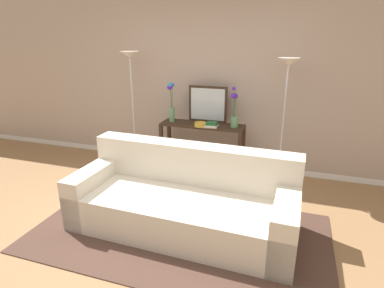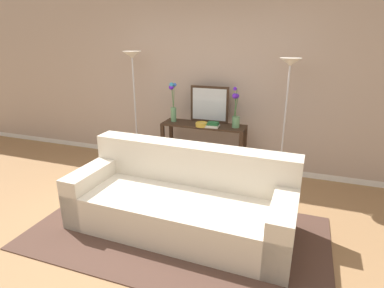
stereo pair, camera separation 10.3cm
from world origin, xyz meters
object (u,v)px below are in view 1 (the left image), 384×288
(floor_lamp_right, at_px, (286,88))
(book_stack, at_px, (212,125))
(couch, at_px, (184,201))
(vase_short_flowers, at_px, (234,112))
(fruit_bowl, at_px, (200,124))
(console_table, at_px, (202,139))
(vase_tall_flowers, at_px, (171,104))
(wall_mirror, at_px, (208,104))
(floor_lamp_left, at_px, (131,78))
(book_row_under_console, at_px, (179,166))

(floor_lamp_right, distance_m, book_stack, 1.15)
(couch, bearing_deg, floor_lamp_right, 56.64)
(vase_short_flowers, height_order, fruit_bowl, vase_short_flowers)
(console_table, xyz_separation_m, floor_lamp_right, (1.17, -0.07, 0.86))
(vase_tall_flowers, bearing_deg, book_stack, -9.14)
(wall_mirror, distance_m, vase_short_flowers, 0.48)
(floor_lamp_right, bearing_deg, vase_short_flowers, 174.28)
(floor_lamp_left, height_order, wall_mirror, floor_lamp_left)
(couch, relative_size, vase_short_flowers, 4.19)
(wall_mirror, relative_size, book_stack, 2.92)
(vase_tall_flowers, bearing_deg, console_table, 0.61)
(wall_mirror, bearing_deg, floor_lamp_right, -11.26)
(floor_lamp_left, bearing_deg, couch, -46.36)
(couch, relative_size, book_row_under_console, 9.06)
(console_table, relative_size, fruit_bowl, 7.04)
(couch, xyz_separation_m, book_stack, (-0.06, 1.38, 0.51))
(book_stack, bearing_deg, wall_mirror, 117.15)
(wall_mirror, xyz_separation_m, fruit_bowl, (-0.03, -0.28, -0.25))
(floor_lamp_left, bearing_deg, floor_lamp_right, 0.00)
(wall_mirror, xyz_separation_m, book_row_under_console, (-0.42, -0.16, -1.00))
(fruit_bowl, height_order, book_stack, book_stack)
(floor_lamp_right, xyz_separation_m, vase_short_flowers, (-0.69, 0.07, -0.40))
(floor_lamp_right, bearing_deg, fruit_bowl, -177.54)
(vase_tall_flowers, height_order, book_row_under_console, vase_tall_flowers)
(couch, distance_m, fruit_bowl, 1.48)
(floor_lamp_right, distance_m, vase_tall_flowers, 1.70)
(wall_mirror, distance_m, book_row_under_console, 1.10)
(vase_tall_flowers, bearing_deg, book_row_under_console, 2.73)
(floor_lamp_right, relative_size, book_stack, 8.73)
(floor_lamp_left, bearing_deg, wall_mirror, 11.02)
(couch, distance_m, floor_lamp_left, 2.26)
(couch, height_order, book_row_under_console, couch)
(couch, bearing_deg, vase_short_flowers, 80.55)
(console_table, height_order, floor_lamp_right, floor_lamp_right)
(vase_tall_flowers, relative_size, book_row_under_console, 2.24)
(console_table, relative_size, book_stack, 6.21)
(floor_lamp_right, relative_size, fruit_bowl, 9.90)
(vase_short_flowers, bearing_deg, console_table, -179.99)
(couch, bearing_deg, book_row_under_console, 112.52)
(floor_lamp_left, bearing_deg, vase_tall_flowers, 5.79)
(floor_lamp_left, distance_m, book_stack, 1.44)
(floor_lamp_left, relative_size, book_stack, 8.95)
(vase_tall_flowers, height_order, vase_short_flowers, vase_tall_flowers)
(vase_tall_flowers, xyz_separation_m, fruit_bowl, (0.50, -0.11, -0.25))
(wall_mirror, relative_size, vase_short_flowers, 1.02)
(wall_mirror, distance_m, fruit_bowl, 0.37)
(wall_mirror, bearing_deg, console_table, -103.49)
(floor_lamp_right, height_order, book_row_under_console, floor_lamp_right)
(floor_lamp_left, xyz_separation_m, book_row_under_console, (0.74, 0.07, -1.38))
(vase_short_flowers, xyz_separation_m, book_stack, (-0.31, -0.11, -0.18))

